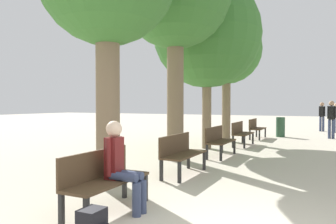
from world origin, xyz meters
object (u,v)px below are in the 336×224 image
Objects in this scene: person_seated at (121,163)px; pedestrian_mid at (331,117)px; bench_row_0 at (103,176)px; trash_bin at (280,127)px; bench_row_1 at (181,151)px; pedestrian_far at (322,115)px; tree_row_3 at (226,50)px; bench_row_2 at (218,139)px; bench_row_4 at (256,127)px; tree_row_2 at (207,34)px; bench_row_3 at (241,132)px; pedestrian_near at (336,116)px.

pedestrian_mid reaches higher than person_seated.
trash_bin is at bearing 85.86° from bench_row_0.
pedestrian_far is at bearing 79.40° from bench_row_1.
tree_row_3 is 3.12× the size of pedestrian_mid.
tree_row_3 is at bearing 97.71° from bench_row_1.
person_seated is (0.23, -5.38, 0.18)m from bench_row_2.
bench_row_4 is (0.00, 5.49, 0.00)m from bench_row_2.
tree_row_3 is (0.00, 2.40, -0.18)m from tree_row_2.
bench_row_4 is 5.34m from tree_row_2.
pedestrian_far is at bearing 81.88° from person_seated.
bench_row_3 is (0.00, 2.75, 0.00)m from bench_row_2.
bench_row_2 is at bearing -77.03° from tree_row_3.
pedestrian_far reaches higher than bench_row_3.
pedestrian_near is (3.26, 7.54, 0.40)m from bench_row_3.
person_seated is 0.80× the size of pedestrian_far.
bench_row_0 is at bearing -94.14° from trash_bin.
bench_row_1 is 1.00× the size of bench_row_3.
pedestrian_far is at bearing 72.67° from bench_row_3.
pedestrian_mid is (3.02, 12.38, 0.45)m from bench_row_0.
pedestrian_near is 0.97× the size of pedestrian_far.
bench_row_1 is 5.54m from tree_row_2.
pedestrian_mid is (3.02, 9.63, 0.45)m from bench_row_1.
trash_bin reaches higher than bench_row_2.
tree_row_3 reaches higher than trash_bin.
bench_row_0 is 0.92× the size of pedestrian_far.
bench_row_2 is 3.86m from tree_row_2.
person_seated is (0.23, 0.11, 0.18)m from bench_row_0.
bench_row_1 is at bearing -90.00° from bench_row_2.
person_seated is at bearing 24.96° from bench_row_0.
bench_row_2 is at bearing 92.50° from person_seated.
tree_row_2 is at bearing -90.00° from tree_row_3.
bench_row_4 is at bearing 77.26° from tree_row_2.
person_seated is at bearing -100.93° from pedestrian_near.
tree_row_3 reaches higher than pedestrian_far.
bench_row_0 and bench_row_1 have the same top height.
bench_row_4 is 6.07m from pedestrian_far.
trash_bin is (1.79, 2.85, -3.31)m from tree_row_3.
bench_row_4 is at bearing 91.24° from person_seated.
bench_row_2 is 5.49m from bench_row_4.
person_seated is (0.23, -2.64, 0.18)m from bench_row_1.
person_seated is (0.23, -8.13, 0.18)m from bench_row_3.
bench_row_1 and bench_row_3 have the same top height.
bench_row_0 is 0.90× the size of pedestrian_mid.
tree_row_3 is (-0.90, 3.91, 3.26)m from bench_row_2.
tree_row_3 is at bearing -119.66° from bench_row_4.
bench_row_1 is 0.95× the size of pedestrian_near.
tree_row_3 is 3.21× the size of pedestrian_far.
pedestrian_mid is 1.03× the size of pedestrian_far.
bench_row_0 is 0.29× the size of tree_row_3.
tree_row_3 reaches higher than bench_row_1.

